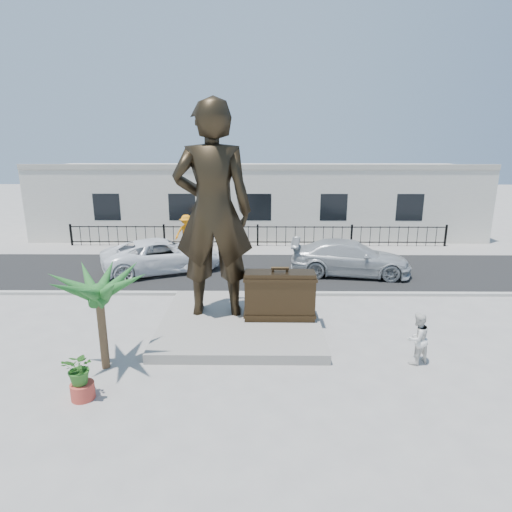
# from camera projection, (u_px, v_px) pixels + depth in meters

# --- Properties ---
(ground) EXTENTS (100.00, 100.00, 0.00)m
(ground) POSITION_uv_depth(u_px,v_px,m) (255.00, 347.00, 12.88)
(ground) COLOR #9E9991
(ground) RESTS_ON ground
(street) EXTENTS (40.00, 7.00, 0.01)m
(street) POSITION_uv_depth(u_px,v_px,m) (257.00, 270.00, 20.60)
(street) COLOR black
(street) RESTS_ON ground
(curb) EXTENTS (40.00, 0.25, 0.12)m
(curb) POSITION_uv_depth(u_px,v_px,m) (257.00, 294.00, 17.21)
(curb) COLOR #A5A399
(curb) RESTS_ON ground
(far_sidewalk) EXTENTS (40.00, 2.50, 0.02)m
(far_sidewalk) POSITION_uv_depth(u_px,v_px,m) (258.00, 249.00, 24.46)
(far_sidewalk) COLOR #9E9991
(far_sidewalk) RESTS_ON ground
(plinth) EXTENTS (5.20, 5.20, 0.30)m
(plinth) POSITION_uv_depth(u_px,v_px,m) (241.00, 322.00, 14.29)
(plinth) COLOR gray
(plinth) RESTS_ON ground
(fence) EXTENTS (22.00, 0.10, 1.20)m
(fence) POSITION_uv_depth(u_px,v_px,m) (258.00, 236.00, 25.08)
(fence) COLOR black
(fence) RESTS_ON ground
(building) EXTENTS (28.00, 7.00, 4.40)m
(building) POSITION_uv_depth(u_px,v_px,m) (258.00, 199.00, 28.72)
(building) COLOR silver
(building) RESTS_ON ground
(statue) EXTENTS (2.59, 1.74, 6.99)m
(statue) POSITION_uv_depth(u_px,v_px,m) (213.00, 211.00, 13.82)
(statue) COLOR black
(statue) RESTS_ON plinth
(suitcase) EXTENTS (2.29, 0.74, 1.61)m
(suitcase) POSITION_uv_depth(u_px,v_px,m) (280.00, 295.00, 14.02)
(suitcase) COLOR black
(suitcase) RESTS_ON plinth
(tourist) EXTENTS (0.90, 0.83, 1.49)m
(tourist) POSITION_uv_depth(u_px,v_px,m) (417.00, 339.00, 11.75)
(tourist) COLOR silver
(tourist) RESTS_ON ground
(car_white) EXTENTS (6.13, 4.59, 1.55)m
(car_white) POSITION_uv_depth(u_px,v_px,m) (163.00, 255.00, 20.17)
(car_white) COLOR white
(car_white) RESTS_ON street
(car_silver) EXTENTS (5.67, 2.92, 1.57)m
(car_silver) POSITION_uv_depth(u_px,v_px,m) (350.00, 258.00, 19.69)
(car_silver) COLOR #ABAEB0
(car_silver) RESTS_ON street
(worker) EXTENTS (1.47, 1.12, 2.01)m
(worker) POSITION_uv_depth(u_px,v_px,m) (187.00, 233.00, 24.03)
(worker) COLOR orange
(worker) RESTS_ON far_sidewalk
(palm_tree) EXTENTS (1.80, 1.80, 3.20)m
(palm_tree) POSITION_uv_depth(u_px,v_px,m) (106.00, 367.00, 11.72)
(palm_tree) COLOR #1F5721
(palm_tree) RESTS_ON ground
(planter) EXTENTS (0.56, 0.56, 0.40)m
(planter) POSITION_uv_depth(u_px,v_px,m) (83.00, 391.00, 10.25)
(planter) COLOR #BF3F32
(planter) RESTS_ON ground
(shrub) EXTENTS (0.82, 0.73, 0.82)m
(shrub) POSITION_uv_depth(u_px,v_px,m) (80.00, 368.00, 10.09)
(shrub) COLOR #2E6922
(shrub) RESTS_ON planter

